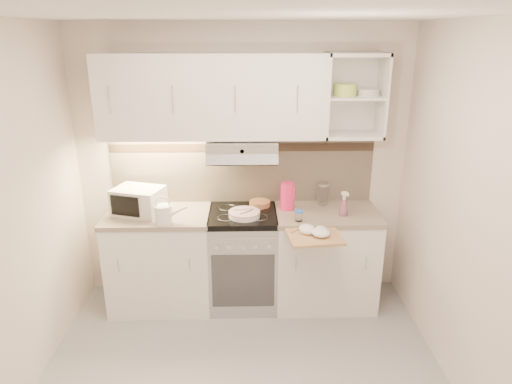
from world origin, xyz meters
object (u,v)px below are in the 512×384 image
watering_can (165,213)px  cutting_board (314,236)px  electric_range (243,258)px  microwave (139,201)px  spray_bottle (344,205)px  glass_jar (323,194)px  pink_pitcher (287,196)px  plate_stack (244,214)px

watering_can → cutting_board: 1.25m
electric_range → microwave: bearing=179.3°
electric_range → spray_bottle: spray_bottle is taller
microwave → watering_can: watering_can is taller
cutting_board → glass_jar: bearing=69.1°
watering_can → glass_jar: 1.44m
watering_can → pink_pitcher: 1.09m
glass_jar → cutting_board: size_ratio=0.49×
microwave → spray_bottle: 1.79m
microwave → pink_pitcher: bearing=20.3°
spray_bottle → electric_range: bearing=157.1°
spray_bottle → cutting_board: (-0.31, -0.37, -0.12)m
pink_pitcher → microwave: bearing=-159.7°
electric_range → glass_jar: size_ratio=4.40×
pink_pitcher → glass_jar: 0.35m
electric_range → plate_stack: 0.49m
plate_stack → spray_bottle: bearing=1.4°
electric_range → microwave: microwave is taller
watering_can → electric_range: bearing=16.4°
pink_pitcher → glass_jar: (0.34, 0.11, -0.02)m
electric_range → glass_jar: bearing=13.9°
microwave → spray_bottle: bearing=14.7°
watering_can → glass_jar: bearing=14.1°
watering_can → pink_pitcher: bearing=13.5°
cutting_board → electric_range: bearing=135.9°
plate_stack → glass_jar: (0.72, 0.28, 0.08)m
glass_jar → spray_bottle: 0.30m
plate_stack → glass_jar: glass_jar is taller
cutting_board → plate_stack: bearing=141.9°
glass_jar → cutting_board: (-0.16, -0.63, -0.13)m
microwave → glass_jar: bearing=23.5°
electric_range → cutting_board: bearing=-37.9°
spray_bottle → watering_can: bearing=167.3°
glass_jar → microwave: bearing=-174.0°
watering_can → cutting_board: (1.22, -0.23, -0.11)m
microwave → glass_jar: microwave is taller
electric_range → spray_bottle: (0.88, -0.08, 0.54)m
electric_range → microwave: 1.07m
microwave → plate_stack: 0.93m
pink_pitcher → cutting_board: (0.17, -0.52, -0.15)m
electric_range → glass_jar: 0.94m
microwave → glass_jar: (1.65, 0.17, -0.01)m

